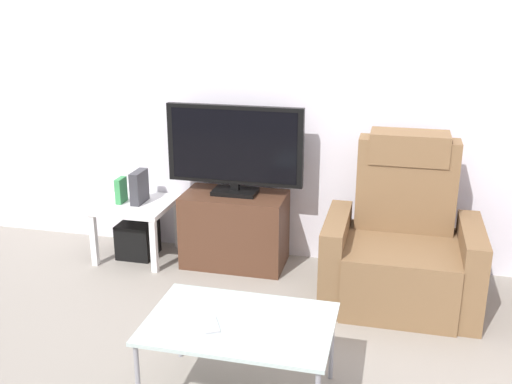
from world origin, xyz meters
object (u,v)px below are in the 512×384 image
at_px(book_upright, 121,190).
at_px(coffee_table, 240,327).
at_px(television, 234,148).
at_px(side_table, 136,211).
at_px(tv_stand, 235,229).
at_px(cell_phone, 211,324).
at_px(game_console, 139,187).
at_px(recliner_armchair, 402,246).
at_px(subwoofer_box, 138,239).

height_order(book_upright, coffee_table, book_upright).
xyz_separation_m(television, side_table, (-0.77, -0.06, -0.52)).
distance_m(tv_stand, cell_phone, 1.63).
bearing_deg(television, tv_stand, -90.00).
xyz_separation_m(game_console, cell_phone, (1.06, -1.56, -0.12)).
distance_m(side_table, cell_phone, 1.90).
bearing_deg(coffee_table, book_upright, 132.08).
bearing_deg(television, recliner_armchair, -13.04).
bearing_deg(television, game_console, -176.13).
height_order(subwoofer_box, cell_phone, cell_phone).
distance_m(tv_stand, television, 0.61).
height_order(tv_stand, coffee_table, tv_stand).
xyz_separation_m(side_table, book_upright, (-0.10, -0.02, 0.16)).
bearing_deg(cell_phone, side_table, 98.45).
relative_size(television, coffee_table, 1.10).
bearing_deg(tv_stand, side_table, -176.97).
xyz_separation_m(coffee_table, cell_phone, (-0.12, -0.07, 0.03)).
bearing_deg(side_table, game_console, 15.95).
bearing_deg(television, cell_phone, -78.48).
bearing_deg(coffee_table, television, 106.37).
relative_size(television, side_table, 1.84).
bearing_deg(game_console, cell_phone, -55.79).
xyz_separation_m(game_console, coffee_table, (1.18, -1.49, -0.15)).
xyz_separation_m(side_table, game_console, (0.03, 0.01, 0.19)).
height_order(recliner_armchair, side_table, recliner_armchair).
bearing_deg(book_upright, game_console, 12.53).
bearing_deg(side_table, book_upright, -168.69).
relative_size(television, cell_phone, 6.61).
height_order(television, side_table, television).
bearing_deg(recliner_armchair, subwoofer_box, 161.84).
xyz_separation_m(recliner_armchair, side_table, (-1.97, 0.22, -0.01)).
relative_size(book_upright, coffee_table, 0.21).
bearing_deg(cell_phone, book_upright, 101.21).
bearing_deg(television, subwoofer_box, -175.56).
relative_size(subwoofer_box, cell_phone, 1.79).
relative_size(game_console, coffee_table, 0.27).
relative_size(recliner_armchair, book_upright, 5.69).
xyz_separation_m(television, cell_phone, (0.33, -1.61, -0.45)).
height_order(tv_stand, television, television).
xyz_separation_m(tv_stand, coffee_table, (0.45, -1.52, 0.13)).
relative_size(side_table, book_upright, 2.84).
bearing_deg(side_table, tv_stand, 3.03).
bearing_deg(recliner_armchair, cell_phone, -135.17).
height_order(tv_stand, recliner_armchair, recliner_armchair).
relative_size(subwoofer_box, game_console, 1.10).
height_order(book_upright, cell_phone, book_upright).
distance_m(television, cell_phone, 1.70).
bearing_deg(game_console, book_upright, -167.47).
relative_size(tv_stand, television, 0.75).
bearing_deg(cell_phone, coffee_table, 1.18).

